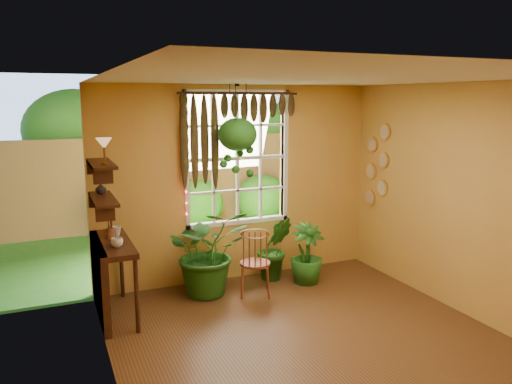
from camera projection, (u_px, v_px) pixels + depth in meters
The scene contains 23 objects.
floor at pixel (318, 347), 5.12m from camera, with size 4.50×4.50×0.00m, color #563A18.
ceiling at pixel (325, 78), 4.63m from camera, with size 4.50×4.50×0.00m, color white.
wall_back at pixel (238, 184), 6.91m from camera, with size 4.00×4.00×0.00m, color #C88E44.
wall_left at pixel (110, 242), 4.10m from camera, with size 4.50×4.50×0.00m, color #C88E44.
wall_right at pixel (474, 203), 5.65m from camera, with size 4.50×4.50×0.00m, color #C88E44.
window at pixel (237, 158), 6.87m from camera, with size 1.52×0.10×1.86m.
valance_vine at pixel (234, 116), 6.62m from camera, with size 1.70×0.12×1.10m.
string_lights at pixel (185, 158), 6.49m from camera, with size 0.03×0.03×1.54m, color #FF2633, non-canonical shape.
wall_plates at pixel (377, 166), 7.22m from camera, with size 0.04×0.32×1.10m, color beige, non-canonical shape.
counter_ledge at pixel (104, 272), 5.73m from camera, with size 0.40×1.20×0.90m.
shelf_lower at pixel (103, 199), 5.59m from camera, with size 0.25×0.90×0.04m, color #341A0E.
shelf_upper at pixel (101, 164), 5.51m from camera, with size 0.25×0.90×0.04m, color #341A0E.
backyard at pixel (174, 154), 11.19m from camera, with size 14.00×10.00×12.00m.
windsor_chair at pixel (255, 272), 6.43m from camera, with size 0.52×0.53×1.06m.
potted_plant_left at pixel (208, 251), 6.42m from camera, with size 1.04×0.90×1.15m, color #1C4412.
potted_plant_mid at pixel (275, 248), 6.97m from camera, with size 0.50×0.40×0.90m, color #1C4412.
potted_plant_right at pixel (307, 254), 6.84m from camera, with size 0.46×0.46×0.83m, color #1C4412.
hanging_basket at pixel (238, 139), 6.44m from camera, with size 0.51×0.51×1.21m.
cup_a at pixel (117, 242), 5.48m from camera, with size 0.13×0.13×0.10m, color silver.
cup_b at pixel (116, 231), 5.95m from camera, with size 0.12×0.12×0.11m, color beige.
brush_jar at pixel (110, 226), 5.81m from camera, with size 0.10×0.10×0.37m.
shelf_vase at pixel (101, 188), 5.79m from camera, with size 0.12×0.12×0.13m, color #B2AD99.
tiffany_lamp at pixel (104, 145), 5.25m from camera, with size 0.17×0.17×0.29m.
Camera 1 is at (-2.45, -4.11, 2.51)m, focal length 35.00 mm.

